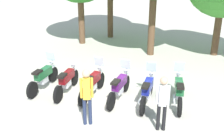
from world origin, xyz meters
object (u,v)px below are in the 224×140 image
Objects in this scene: motorcycle_5 at (179,90)px; motorcycle_3 at (119,86)px; motorcycle_4 at (147,90)px; motorcycle_0 at (44,77)px; person_1 at (87,93)px; motorcycle_1 at (67,81)px; person_0 at (163,100)px; motorcycle_2 at (93,83)px.

motorcycle_3 is at bearing 90.35° from motorcycle_5.
motorcycle_5 is (1.01, 0.43, 0.00)m from motorcycle_4.
motorcycle_0 is 3.22m from person_1.
motorcycle_4 is (1.01, 0.13, 0.00)m from motorcycle_3.
motorcycle_1 is 1.25× the size of person_0.
person_0 is (-0.13, -1.84, 0.50)m from motorcycle_5.
person_0 reaches higher than motorcycle_1.
person_1 is at bearing -141.64° from motorcycle_1.
motorcycle_3 is 2.01m from person_1.
motorcycle_5 is 1.24× the size of person_0.
motorcycle_4 is at bearing 13.75° from person_0.
motorcycle_2 is 2.00m from person_1.
motorcycle_2 is at bearing 87.93° from motorcycle_5.
person_0 reaches higher than motorcycle_4.
motorcycle_0 is 1.26× the size of person_0.
motorcycle_3 is 1.26× the size of person_0.
motorcycle_1 is (1.01, 0.08, -0.01)m from motorcycle_0.
person_0 is (2.90, -1.15, 0.50)m from motorcycle_2.
motorcycle_3 is 1.00× the size of motorcycle_4.
motorcycle_5 is 3.40m from person_1.
motorcycle_5 is at bearing -87.57° from motorcycle_1.
motorcycle_0 is 1.02× the size of motorcycle_5.
person_1 reaches higher than motorcycle_5.
motorcycle_3 is 2.34m from person_0.
motorcycle_5 is at bearing -22.14° from person_0.
motorcycle_3 is 1.02m from motorcycle_4.
motorcycle_4 is at bearing -91.42° from motorcycle_1.
person_1 is (-0.26, -1.91, 0.57)m from motorcycle_3.
person_0 is (1.89, -1.29, 0.50)m from motorcycle_3.
motorcycle_4 is 2.46m from person_1.
motorcycle_5 is 1.91m from person_0.
motorcycle_5 is at bearing -74.42° from motorcycle_4.
motorcycle_0 is 1.00× the size of motorcycle_2.
motorcycle_2 is 2.04m from motorcycle_4.
motorcycle_4 is 1.26× the size of person_0.
motorcycle_3 is at bearing 37.62° from person_0.
motorcycle_1 is at bearing 87.09° from motorcycle_5.
person_0 is at bearing -155.48° from motorcycle_4.
motorcycle_2 and motorcycle_3 have the same top height.
motorcycle_4 is 1.74m from person_0.
motorcycle_0 and motorcycle_2 have the same top height.
motorcycle_5 is (3.03, 0.69, 0.00)m from motorcycle_2.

